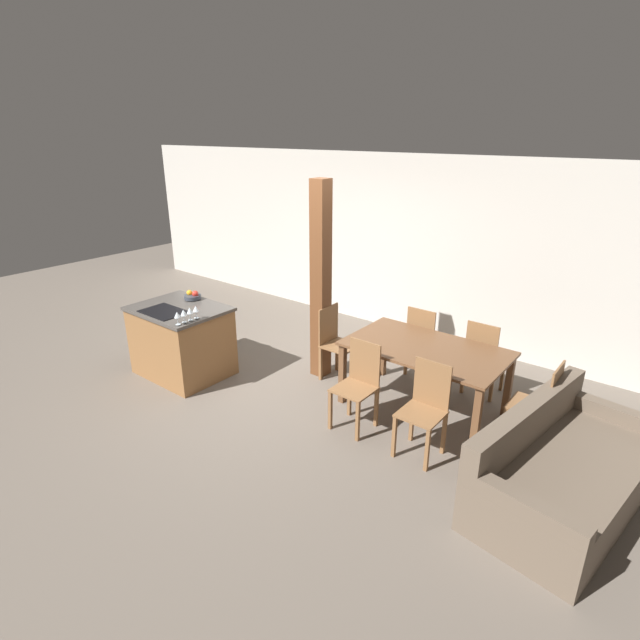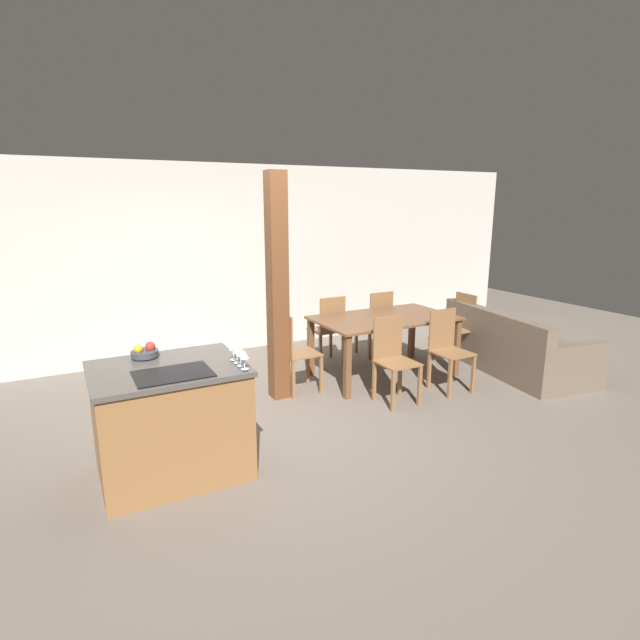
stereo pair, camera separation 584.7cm
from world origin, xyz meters
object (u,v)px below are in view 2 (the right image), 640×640
object	(u,v)px
fruit_bowl	(145,352)
dining_chair_far_right	(376,322)
wine_glass_end	(233,346)
dining_chair_head_end	(295,351)
dining_table	(384,324)
dining_chair_near_left	(393,358)
dining_chair_near_right	(448,348)
wine_glass_near	(244,355)
couch	(515,350)
dining_chair_foot_end	(458,326)
dining_chair_far_left	(328,328)
wine_glass_far	(237,349)
kitchen_island	(171,420)
wine_glass_middle	(241,352)
timber_post	(277,289)

from	to	relation	value
fruit_bowl	dining_chair_far_right	bearing A→B (deg)	24.74
wine_glass_end	dining_chair_head_end	distance (m)	1.77
fruit_bowl	dining_table	size ratio (longest dim) A/B	0.13
dining_chair_near_left	dining_chair_near_right	xyz separation A→B (m)	(0.78, 0.00, 0.00)
wine_glass_near	couch	bearing A→B (deg)	12.36
fruit_bowl	dining_chair_foot_end	distance (m)	4.34
dining_chair_near_left	dining_chair_far_left	distance (m)	1.48
dining_chair_far_left	wine_glass_end	bearing A→B (deg)	45.20
dining_chair_far_right	wine_glass_near	bearing A→B (deg)	39.23
fruit_bowl	wine_glass_far	xyz separation A→B (m)	(0.62, -0.52, 0.08)
kitchen_island	dining_chair_far_right	bearing A→B (deg)	29.84
wine_glass_far	dining_table	size ratio (longest dim) A/B	0.09
dining_chair_near_left	dining_chair_foot_end	size ratio (longest dim) A/B	1.00
wine_glass_middle	dining_chair_foot_end	world-z (taller)	wine_glass_middle
kitchen_island	wine_glass_far	bearing A→B (deg)	-21.99
wine_glass_middle	dining_chair_head_end	world-z (taller)	wine_glass_middle
kitchen_island	wine_glass_end	bearing A→B (deg)	-13.02
dining_table	dining_chair_foot_end	world-z (taller)	dining_chair_foot_end
fruit_bowl	wine_glass_near	distance (m)	0.94
fruit_bowl	wine_glass_middle	world-z (taller)	wine_glass_middle
dining_chair_far_right	timber_post	bearing A→B (deg)	22.71
dining_chair_near_left	dining_chair_near_right	size ratio (longest dim) A/B	1.00
fruit_bowl	dining_chair_far_left	xyz separation A→B (m)	(2.60, 1.56, -0.46)
dining_chair_far_right	fruit_bowl	bearing A→B (deg)	24.74
wine_glass_end	timber_post	distance (m)	1.54
wine_glass_middle	timber_post	xyz separation A→B (m)	(0.91, 1.39, 0.21)
dining_chair_near_left	dining_chair_head_end	world-z (taller)	same
wine_glass_middle	dining_chair_head_end	distance (m)	1.90
wine_glass_near	dining_chair_head_end	distance (m)	1.96
dining_chair_near_right	dining_chair_far_right	xyz separation A→B (m)	(0.00, 1.48, 0.00)
wine_glass_far	dining_chair_foot_end	size ratio (longest dim) A/B	0.16
fruit_bowl	timber_post	bearing A→B (deg)	27.11
fruit_bowl	couch	size ratio (longest dim) A/B	0.11
wine_glass_near	dining_table	size ratio (longest dim) A/B	0.09
dining_chair_foot_end	dining_chair_far_right	bearing A→B (deg)	-130.93
dining_chair_near_left	timber_post	distance (m)	1.48
dining_chair_near_left	wine_glass_far	bearing A→B (deg)	-163.13
dining_chair_near_left	timber_post	xyz separation A→B (m)	(-1.07, 0.71, 0.75)
fruit_bowl	dining_chair_near_right	xyz separation A→B (m)	(3.39, 0.08, -0.46)
wine_glass_end	wine_glass_middle	bearing A→B (deg)	-90.00
wine_glass_middle	dining_chair_near_right	world-z (taller)	wine_glass_middle
wine_glass_middle	dining_chair_near_left	xyz separation A→B (m)	(1.98, 0.69, -0.54)
fruit_bowl	wine_glass_far	world-z (taller)	wine_glass_far
wine_glass_far	dining_chair_near_right	bearing A→B (deg)	12.26
wine_glass_middle	wine_glass_far	distance (m)	0.09
kitchen_island	fruit_bowl	world-z (taller)	fruit_bowl
wine_glass_near	couch	distance (m)	4.20
wine_glass_near	kitchen_island	bearing A→B (deg)	143.16
wine_glass_near	couch	world-z (taller)	wine_glass_near
wine_glass_near	dining_chair_near_left	xyz separation A→B (m)	(1.98, 0.78, -0.54)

